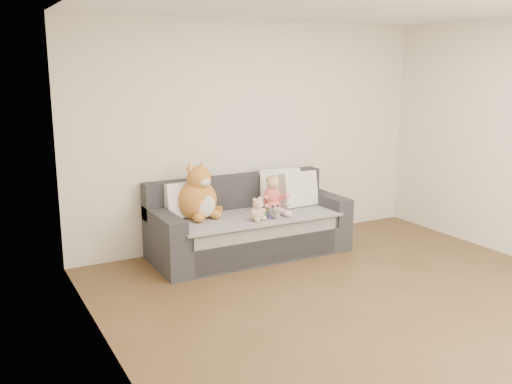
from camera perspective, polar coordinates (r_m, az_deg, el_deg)
room_shell at (r=5.03m, az=10.94°, el=3.32°), size 5.00×5.00×5.00m
sofa at (r=6.43m, az=-0.80°, el=-3.51°), size 2.20×0.94×0.85m
cushion_left at (r=6.22m, az=-7.18°, el=-0.79°), size 0.43×0.21×0.40m
cushion_right_back at (r=6.70m, az=2.38°, el=0.50°), size 0.52×0.35×0.45m
cushion_right_front at (r=6.68m, az=4.32°, el=0.29°), size 0.45×0.22×0.42m
toddler at (r=6.38m, az=1.77°, el=-0.49°), size 0.30×0.43×0.42m
plush_cat at (r=6.15m, az=-5.74°, el=-0.46°), size 0.52×0.50×0.65m
teddy_bear at (r=6.04m, az=0.17°, el=-1.93°), size 0.20×0.16×0.26m
plush_cow at (r=6.16m, az=1.80°, el=-2.03°), size 0.13×0.19×0.16m
sippy_cup at (r=6.16m, az=1.39°, el=-2.14°), size 0.09×0.07×0.10m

